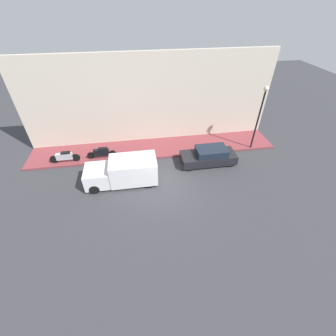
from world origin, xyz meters
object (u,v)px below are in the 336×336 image
Objects in this scene: streetlamp at (261,108)px; delivery_van at (123,171)px; parked_car at (209,156)px; scooter_silver at (65,157)px; motorcycle_black at (102,152)px.

delivery_van is at bearing 103.70° from streetlamp.
parked_car is 6.30m from delivery_van.
parked_car is 0.87× the size of delivery_van.
delivery_van reaches higher than scooter_silver.
motorcycle_black is 0.43× the size of streetlamp.
scooter_silver is 14.64m from streetlamp.
parked_car is 7.98m from motorcycle_black.
parked_car reaches higher than scooter_silver.
streetlamp reaches higher than motorcycle_black.
streetlamp is (-0.27, -14.35, 2.86)m from scooter_silver.
motorcycle_black is at bearing 77.53° from parked_car.
scooter_silver is 1.00× the size of motorcycle_black.
parked_car is 1.87× the size of scooter_silver.
delivery_van is at bearing 100.67° from parked_car.
delivery_van is 3.32m from motorcycle_black.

